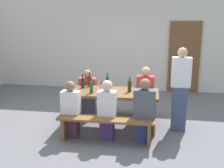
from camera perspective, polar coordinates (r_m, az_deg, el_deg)
ground_plane at (r=5.47m, az=0.00°, el=-9.18°), size 24.00×24.00×0.00m
back_wall at (r=8.11m, az=3.50°, el=10.04°), size 14.00×0.20×3.20m
wooden_door at (r=8.04m, az=15.46°, el=5.58°), size 0.90×0.06×2.10m
tasting_table at (r=5.25m, az=0.00°, el=-2.47°), size 1.84×0.82×0.75m
bench_near at (r=4.69m, az=-1.39°, el=-8.63°), size 1.74×0.30×0.45m
bench_far at (r=6.01m, az=1.07°, el=-3.49°), size 1.74×0.30×0.45m
wine_bottle_0 at (r=5.18m, az=3.85°, el=-0.44°), size 0.08×0.08×0.30m
wine_bottle_1 at (r=5.09m, az=-4.52°, el=-0.64°), size 0.07×0.07×0.31m
wine_bottle_2 at (r=5.61m, az=-4.88°, el=0.71°), size 0.07×0.07×0.32m
wine_bottle_3 at (r=5.49m, az=-6.42°, el=0.26°), size 0.07×0.07×0.29m
wine_bottle_4 at (r=5.41m, az=-1.00°, el=0.27°), size 0.07×0.07×0.33m
wine_glass_0 at (r=5.18m, az=6.55°, el=-0.46°), size 0.08×0.08×0.17m
wine_glass_1 at (r=5.41m, az=8.09°, el=0.08°), size 0.07×0.07×0.16m
wine_glass_2 at (r=5.52m, az=-2.15°, el=0.33°), size 0.07×0.07×0.14m
seated_guest_near_0 at (r=4.93m, az=-8.91°, el=-5.70°), size 0.34×0.24×1.07m
seated_guest_near_1 at (r=4.76m, az=-1.06°, el=-5.91°), size 0.33×0.24×1.11m
seated_guest_near_2 at (r=4.69m, az=7.03°, el=-6.12°), size 0.39×0.24×1.16m
seated_guest_far_0 at (r=5.95m, az=-5.26°, el=-2.26°), size 0.38×0.24×1.06m
seated_guest_far_1 at (r=5.76m, az=7.25°, el=-2.27°), size 0.38×0.24×1.17m
standing_host at (r=5.22m, az=14.62°, el=-1.55°), size 0.36×0.24×1.64m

